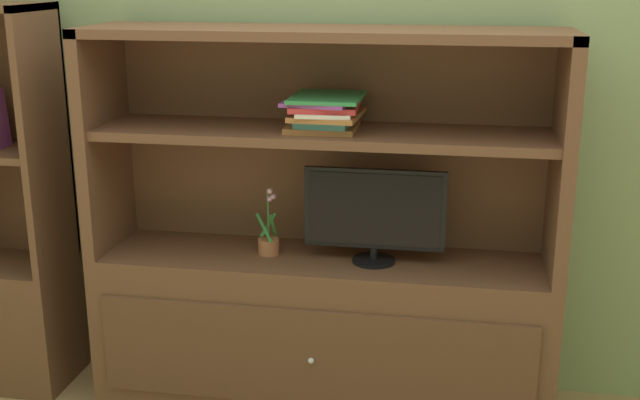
% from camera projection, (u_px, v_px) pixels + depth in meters
% --- Properties ---
extents(painted_rear_wall, '(6.00, 0.10, 2.80)m').
position_uv_depth(painted_rear_wall, '(337.00, 60.00, 3.31)').
color(painted_rear_wall, '#8C9E6B').
rests_on(painted_rear_wall, ground_plane).
extents(media_console, '(1.82, 0.48, 1.55)m').
position_uv_depth(media_console, '(322.00, 295.00, 3.23)').
color(media_console, brown).
rests_on(media_console, ground_plane).
extents(tv_monitor, '(0.54, 0.17, 0.37)m').
position_uv_depth(tv_monitor, '(374.00, 213.00, 3.07)').
color(tv_monitor, black).
rests_on(tv_monitor, media_console).
extents(potted_plant, '(0.10, 0.12, 0.28)m').
position_uv_depth(potted_plant, '(269.00, 241.00, 3.20)').
color(potted_plant, '#B26642').
rests_on(potted_plant, media_console).
extents(magazine_stack, '(0.29, 0.36, 0.13)m').
position_uv_depth(magazine_stack, '(325.00, 111.00, 3.02)').
color(magazine_stack, '#A56638').
rests_on(magazine_stack, media_console).
extents(bookshelf_tall, '(0.46, 0.38, 1.63)m').
position_uv_depth(bookshelf_tall, '(13.00, 263.00, 3.45)').
color(bookshelf_tall, brown).
rests_on(bookshelf_tall, ground_plane).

